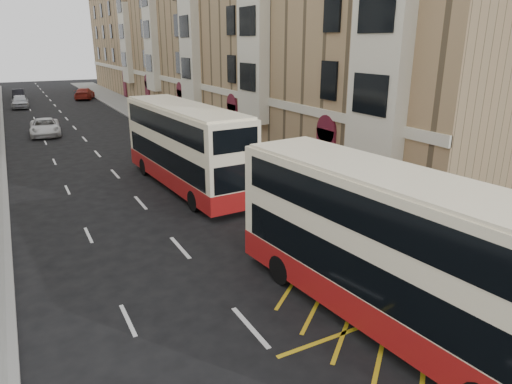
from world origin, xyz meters
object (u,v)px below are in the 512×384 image
double_decker_front (394,252)px  car_red (84,94)px  pedestrian_mid (452,230)px  car_dark (19,94)px  car_silver (20,101)px  double_decker_rear (185,147)px  pedestrian_far (415,247)px  white_van (45,127)px

double_decker_front → car_red: (0.89, 60.76, -1.49)m
pedestrian_mid → car_dark: size_ratio=0.43×
car_silver → car_red: car_silver is taller
double_decker_rear → car_red: 45.80m
pedestrian_mid → car_silver: pedestrian_mid is taller
double_decker_rear → pedestrian_far: 13.61m
double_decker_front → car_dark: size_ratio=2.68×
double_decker_front → white_van: double_decker_front is taller
double_decker_rear → car_silver: (-6.85, 39.94, -1.52)m
car_red → car_dark: bearing=-9.2°
pedestrian_mid → pedestrian_far: 2.11m
car_silver → double_decker_front: bearing=-78.9°
pedestrian_far → white_van: bearing=-38.3°
pedestrian_far → car_red: pedestrian_far is taller
white_van → car_dark: size_ratio=1.21×
car_silver → car_dark: (0.14, 9.81, -0.11)m
double_decker_front → pedestrian_far: bearing=27.2°
double_decker_rear → car_silver: size_ratio=2.45×
car_red → car_silver: bearing=51.5°
pedestrian_mid → car_dark: bearing=73.4°
double_decker_front → pedestrian_mid: size_ratio=6.20×
double_decker_rear → car_red: bearing=84.8°
double_decker_front → car_silver: double_decker_front is taller
white_van → car_silver: size_ratio=1.09×
double_decker_front → car_dark: double_decker_front is taller
double_decker_rear → car_silver: 40.55m
white_van → car_dark: 29.79m
car_red → white_van: bearing=91.3°
pedestrian_mid → car_red: (-4.31, 58.60, -0.28)m
pedestrian_mid → white_van: bearing=81.3°
white_van → car_red: car_red is taller
double_decker_front → double_decker_rear: (-0.61, 15.02, 0.05)m
car_silver → car_dark: bearing=92.6°
double_decker_rear → car_red: double_decker_rear is taller
white_van → pedestrian_far: bearing=-70.6°
double_decker_front → white_van: bearing=94.6°
pedestrian_mid → car_red: 58.76m
pedestrian_mid → car_dark: (-12.52, 62.60, -0.37)m
car_dark → white_van: bearing=-84.7°
pedestrian_mid → car_silver: size_ratio=0.39×
pedestrian_far → car_silver: bearing=-42.8°
pedestrian_far → car_dark: pedestrian_far is taller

